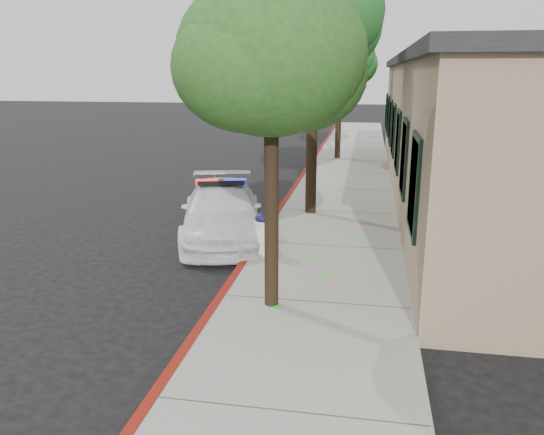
% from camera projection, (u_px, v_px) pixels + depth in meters
% --- Properties ---
extents(ground, '(120.00, 120.00, 0.00)m').
position_uv_depth(ground, '(218.00, 303.00, 9.14)').
color(ground, black).
rests_on(ground, ground).
extents(sidewalk, '(3.20, 60.00, 0.15)m').
position_uv_depth(sidewalk, '(327.00, 249.00, 11.70)').
color(sidewalk, gray).
rests_on(sidewalk, ground).
extents(red_curb, '(0.14, 60.00, 0.16)m').
position_uv_depth(red_curb, '(257.00, 245.00, 11.96)').
color(red_curb, maroon).
rests_on(red_curb, ground).
extents(clapboard_building, '(7.30, 20.89, 4.24)m').
position_uv_depth(clapboard_building, '(517.00, 130.00, 16.01)').
color(clapboard_building, '#8A765B').
rests_on(clapboard_building, ground).
extents(police_car, '(2.85, 4.70, 1.39)m').
position_uv_depth(police_car, '(222.00, 211.00, 12.56)').
color(police_car, white).
rests_on(police_car, ground).
extents(fire_hydrant, '(0.52, 0.45, 0.90)m').
position_uv_depth(fire_hydrant, '(263.00, 233.00, 11.00)').
color(fire_hydrant, white).
rests_on(fire_hydrant, sidewalk).
extents(street_tree_near, '(2.75, 2.78, 5.02)m').
position_uv_depth(street_tree_near, '(272.00, 63.00, 7.76)').
color(street_tree_near, black).
rests_on(street_tree_near, sidewalk).
extents(street_tree_mid, '(3.42, 3.55, 6.52)m').
position_uv_depth(street_tree_mid, '(314.00, 17.00, 13.23)').
color(street_tree_mid, black).
rests_on(street_tree_mid, sidewalk).
extents(street_tree_far, '(3.00, 2.92, 5.46)m').
position_uv_depth(street_tree_far, '(341.00, 60.00, 22.53)').
color(street_tree_far, black).
rests_on(street_tree_far, sidewalk).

